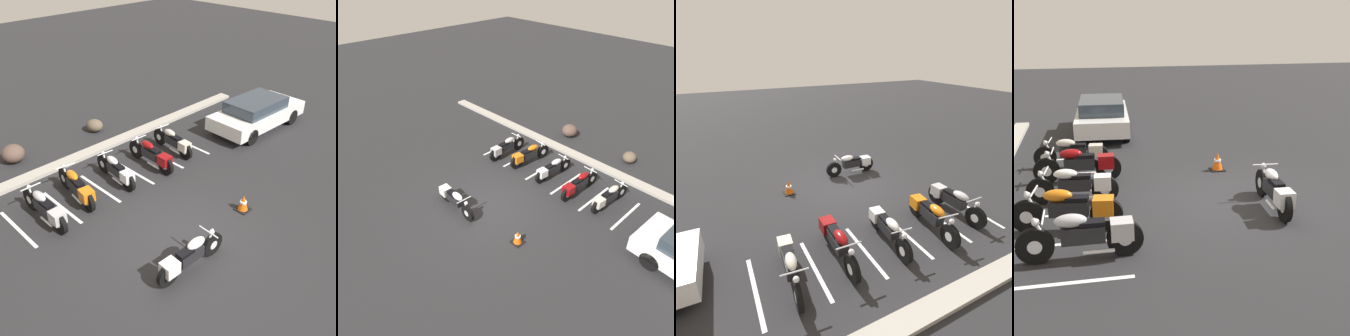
{
  "view_description": "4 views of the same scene",
  "coord_description": "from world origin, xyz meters",
  "views": [
    {
      "loc": [
        -5.98,
        -5.39,
        7.19
      ],
      "look_at": [
        1.0,
        1.6,
        1.09
      ],
      "focal_mm": 42.0,
      "sensor_mm": 36.0,
      "label": 1
    },
    {
      "loc": [
        7.58,
        -6.11,
        8.41
      ],
      "look_at": [
        -0.52,
        1.6,
        0.85
      ],
      "focal_mm": 35.0,
      "sensor_mm": 36.0,
      "label": 2
    },
    {
      "loc": [
        4.15,
        8.1,
        4.85
      ],
      "look_at": [
        0.3,
        0.47,
        1.0
      ],
      "focal_mm": 28.0,
      "sensor_mm": 36.0,
      "label": 3
    },
    {
      "loc": [
        -9.84,
        3.04,
        4.13
      ],
      "look_at": [
        0.91,
        0.87,
        0.53
      ],
      "focal_mm": 50.0,
      "sensor_mm": 36.0,
      "label": 4
    }
  ],
  "objects": [
    {
      "name": "ground",
      "position": [
        0.0,
        0.0,
        0.0
      ],
      "size": [
        60.0,
        60.0,
        0.0
      ],
      "primitive_type": "plane",
      "color": "#262628"
    },
    {
      "name": "motorcycle_white_featured",
      "position": [
        -0.79,
        -0.87,
        0.45
      ],
      "size": [
        2.16,
        0.61,
        0.85
      ],
      "rotation": [
        0.0,
        0.0,
        -0.04
      ],
      "color": "black",
      "rests_on": "ground"
    },
    {
      "name": "parked_bike_0",
      "position": [
        -2.23,
        3.21,
        0.46
      ],
      "size": [
        0.62,
        2.22,
        0.87
      ],
      "rotation": [
        0.0,
        0.0,
        1.58
      ],
      "color": "black",
      "rests_on": "ground"
    },
    {
      "name": "parked_bike_1",
      "position": [
        -1.01,
        3.48,
        0.47
      ],
      "size": [
        0.68,
        2.23,
        0.88
      ],
      "rotation": [
        0.0,
        0.0,
        1.45
      ],
      "color": "black",
      "rests_on": "ground"
    },
    {
      "name": "parked_bike_2",
      "position": [
        0.47,
        3.4,
        0.44
      ],
      "size": [
        0.59,
        2.09,
        0.82
      ],
      "rotation": [
        0.0,
        0.0,
        1.49
      ],
      "color": "black",
      "rests_on": "ground"
    },
    {
      "name": "parked_bike_3",
      "position": [
        1.94,
        3.3,
        0.47
      ],
      "size": [
        0.63,
        2.24,
        0.88
      ],
      "rotation": [
        0.0,
        0.0,
        1.54
      ],
      "color": "black",
      "rests_on": "ground"
    },
    {
      "name": "parked_bike_4",
      "position": [
        3.21,
        3.49,
        0.44
      ],
      "size": [
        0.6,
        2.1,
        0.83
      ],
      "rotation": [
        0.0,
        0.0,
        1.48
      ],
      "color": "black",
      "rests_on": "ground"
    },
    {
      "name": "concrete_curb",
      "position": [
        0.0,
        5.62,
        0.06
      ],
      "size": [
        18.0,
        0.5,
        0.12
      ],
      "primitive_type": "cube",
      "color": "#A8A399",
      "rests_on": "ground"
    },
    {
      "name": "landscape_rock_0",
      "position": [
        2.18,
        7.02,
        0.25
      ],
      "size": [
        0.77,
        0.83,
        0.5
      ],
      "primitive_type": "ellipsoid",
      "rotation": [
        0.0,
        0.0,
        1.83
      ],
      "color": "brown",
      "rests_on": "ground"
    },
    {
      "name": "landscape_rock_1",
      "position": [
        -1.32,
        7.04,
        0.33
      ],
      "size": [
        1.1,
        1.1,
        0.65
      ],
      "primitive_type": "ellipsoid",
      "rotation": [
        0.0,
        0.0,
        0.55
      ],
      "color": "brown",
      "rests_on": "ground"
    },
    {
      "name": "traffic_cone",
      "position": [
        2.15,
        -0.39,
        0.24
      ],
      "size": [
        0.4,
        0.4,
        0.51
      ],
      "color": "black",
      "rests_on": "ground"
    },
    {
      "name": "stall_line_0",
      "position": [
        -3.0,
        3.51,
        0.0
      ],
      "size": [
        0.1,
        2.1,
        0.0
      ],
      "primitive_type": "cube",
      "color": "white",
      "rests_on": "ground"
    },
    {
      "name": "stall_line_1",
      "position": [
        -1.6,
        3.51,
        0.0
      ],
      "size": [
        0.1,
        2.1,
        0.0
      ],
      "primitive_type": "cube",
      "color": "white",
      "rests_on": "ground"
    },
    {
      "name": "stall_line_2",
      "position": [
        -0.19,
        3.51,
        0.0
      ],
      "size": [
        0.1,
        2.1,
        0.0
      ],
      "primitive_type": "cube",
      "color": "white",
      "rests_on": "ground"
    },
    {
      "name": "stall_line_3",
      "position": [
        1.22,
        3.51,
        0.0
      ],
      "size": [
        0.1,
        2.1,
        0.0
      ],
      "primitive_type": "cube",
      "color": "white",
      "rests_on": "ground"
    },
    {
      "name": "stall_line_4",
      "position": [
        2.63,
        3.51,
        0.0
      ],
      "size": [
        0.1,
        2.1,
        0.0
      ],
      "primitive_type": "cube",
      "color": "white",
      "rests_on": "ground"
    },
    {
      "name": "stall_line_5",
      "position": [
        4.03,
        3.51,
        0.0
      ],
      "size": [
        0.1,
        2.1,
        0.0
      ],
      "primitive_type": "cube",
      "color": "white",
      "rests_on": "ground"
    }
  ]
}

